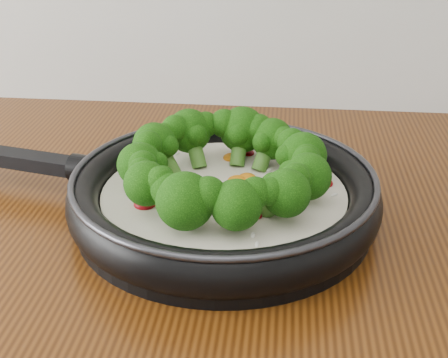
# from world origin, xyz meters

# --- Properties ---
(skillet) EXTENTS (0.56, 0.41, 0.10)m
(skillet) POSITION_xyz_m (-0.05, 1.11, 0.94)
(skillet) COLOR black
(skillet) RESTS_ON counter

